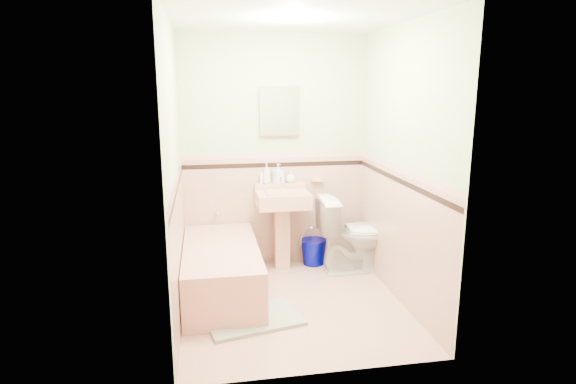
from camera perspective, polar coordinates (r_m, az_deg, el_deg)
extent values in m
plane|color=#D4A08A|center=(4.50, 0.57, -13.23)|extent=(2.20, 2.20, 0.00)
plane|color=white|center=(4.09, 0.65, 20.18)|extent=(2.20, 2.20, 0.00)
plane|color=#EEE5C2|center=(5.19, -1.64, 4.71)|extent=(2.50, 0.00, 2.50)
plane|color=#EEE5C2|center=(3.06, 4.40, -0.83)|extent=(2.50, 0.00, 2.50)
plane|color=#EEE5C2|center=(4.05, -13.44, 2.16)|extent=(0.00, 2.50, 2.50)
plane|color=#EEE5C2|center=(4.41, 13.51, 2.97)|extent=(0.00, 2.50, 2.50)
plane|color=#D6A490|center=(5.30, -1.58, -2.29)|extent=(2.00, 0.00, 2.00)
plane|color=#D6A490|center=(3.28, 4.15, -11.89)|extent=(2.00, 0.00, 2.00)
plane|color=#D6A490|center=(4.21, -12.82, -6.56)|extent=(0.00, 2.20, 2.20)
plane|color=#D6A490|center=(4.55, 12.96, -5.12)|extent=(0.00, 2.20, 2.20)
plane|color=black|center=(5.19, -1.60, 3.26)|extent=(2.00, 0.00, 2.00)
plane|color=black|center=(3.11, 4.28, -3.08)|extent=(2.00, 0.00, 2.00)
plane|color=black|center=(4.08, -13.09, 0.38)|extent=(0.00, 2.20, 2.20)
plane|color=black|center=(4.42, 13.21, 1.31)|extent=(0.00, 2.20, 2.20)
plane|color=#D49F90|center=(5.17, -1.61, 4.35)|extent=(2.00, 0.00, 2.00)
plane|color=#D49F90|center=(3.09, 4.31, -1.30)|extent=(2.00, 0.00, 2.00)
plane|color=#D49F90|center=(4.06, -13.16, 1.76)|extent=(0.00, 2.20, 2.20)
plane|color=#D49F90|center=(4.40, 13.28, 2.58)|extent=(0.00, 2.20, 2.20)
cube|color=tan|center=(4.65, -7.95, -9.45)|extent=(0.70, 1.50, 0.45)
cylinder|color=silver|center=(5.21, -8.40, -2.36)|extent=(0.04, 0.12, 0.04)
cylinder|color=silver|center=(5.15, -0.90, 1.26)|extent=(0.02, 0.02, 0.10)
cube|color=white|center=(5.12, -1.06, 9.67)|extent=(0.39, 0.04, 0.48)
cube|color=tan|center=(5.29, 3.49, 1.54)|extent=(0.13, 0.07, 0.04)
imported|color=#B2B2B2|center=(5.15, -2.56, 2.21)|extent=(0.09, 0.09, 0.22)
imported|color=#B2B2B2|center=(5.17, -1.19, 2.24)|extent=(0.13, 0.13, 0.21)
imported|color=#B2B2B2|center=(5.20, 0.32, 1.83)|extent=(0.13, 0.13, 0.13)
cylinder|color=white|center=(5.15, -3.21, 1.66)|extent=(0.05, 0.05, 0.12)
imported|color=white|center=(5.17, 8.13, -4.97)|extent=(0.81, 0.46, 0.82)
cube|color=gray|center=(4.22, -4.19, -14.84)|extent=(0.89, 0.68, 0.03)
cube|color=#BF1E59|center=(4.30, -5.94, -13.66)|extent=(0.16, 0.11, 0.06)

